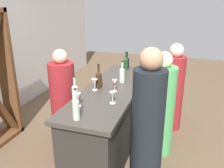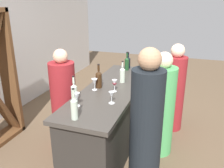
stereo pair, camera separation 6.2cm
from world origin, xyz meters
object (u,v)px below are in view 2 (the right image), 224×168
object	(u,v)px
person_center_guest	(174,91)
person_server_behind	(64,102)
wine_bottle_center_amber_brown	(99,79)
wine_bottle_second_right_clear_pale	(122,74)
wine_glass_near_left	(112,95)
wine_bottle_rightmost_olive_green	(127,63)
wine_bottle_leftmost_clear_pale	(74,108)
wine_bottle_far_right_near_black	(128,62)
wine_glass_near_right	(77,97)
person_left_guest	(146,130)
person_right_guest	(161,109)
wine_bottle_second_left_clear_pale	(74,92)
wine_glass_far_left	(94,82)

from	to	relation	value
person_center_guest	person_server_behind	xyz separation A→B (m)	(-0.92, 1.47, -0.01)
wine_bottle_center_amber_brown	wine_bottle_second_right_clear_pale	world-z (taller)	wine_bottle_center_amber_brown
wine_bottle_center_amber_brown	person_server_behind	xyz separation A→B (m)	(-0.03, 0.54, -0.40)
wine_glass_near_left	person_center_guest	size ratio (longest dim) A/B	0.10
wine_bottle_center_amber_brown	wine_bottle_rightmost_olive_green	bearing A→B (deg)	-7.98
wine_bottle_leftmost_clear_pale	wine_bottle_second_right_clear_pale	world-z (taller)	wine_bottle_leftmost_clear_pale
wine_bottle_far_right_near_black	wine_glass_near_right	world-z (taller)	wine_bottle_far_right_near_black
wine_glass_near_right	wine_glass_near_left	bearing A→B (deg)	-60.10
wine_glass_near_left	person_center_guest	world-z (taller)	person_center_guest
person_left_guest	wine_glass_near_left	bearing A→B (deg)	-16.38
wine_bottle_leftmost_clear_pale	person_left_guest	distance (m)	0.78
wine_bottle_second_right_clear_pale	wine_glass_near_left	xyz separation A→B (m)	(-0.73, -0.09, -0.02)
wine_bottle_center_amber_brown	wine_bottle_far_right_near_black	distance (m)	1.04
wine_bottle_rightmost_olive_green	person_server_behind	xyz separation A→B (m)	(-0.95, 0.67, -0.39)
wine_glass_near_right	person_right_guest	xyz separation A→B (m)	(0.79, -0.83, -0.37)
wine_glass_near_left	person_right_guest	xyz separation A→B (m)	(0.59, -0.49, -0.37)
wine_bottle_far_right_near_black	wine_glass_near_right	distance (m)	1.65
wine_bottle_leftmost_clear_pale	wine_bottle_center_amber_brown	bearing A→B (deg)	6.59
wine_bottle_leftmost_clear_pale	wine_bottle_second_right_clear_pale	distance (m)	1.21
wine_bottle_second_left_clear_pale	wine_glass_near_left	xyz separation A→B (m)	(0.11, -0.41, -0.02)
wine_bottle_rightmost_olive_green	person_left_guest	world-z (taller)	person_left_guest
wine_bottle_second_right_clear_pale	person_center_guest	world-z (taller)	person_center_guest
person_center_guest	wine_bottle_far_right_near_black	bearing A→B (deg)	1.33
wine_glass_far_left	person_server_behind	xyz separation A→B (m)	(0.07, 0.52, -0.38)
wine_bottle_rightmost_olive_green	person_center_guest	world-z (taller)	person_center_guest
wine_bottle_center_amber_brown	wine_bottle_leftmost_clear_pale	bearing A→B (deg)	-173.41
wine_bottle_second_left_clear_pale	person_left_guest	distance (m)	0.90
wine_glass_far_left	wine_bottle_far_right_near_black	bearing A→B (deg)	-6.99
wine_bottle_rightmost_olive_green	wine_glass_near_left	bearing A→B (deg)	-171.61
wine_glass_far_left	person_center_guest	world-z (taller)	person_center_guest
wine_bottle_far_right_near_black	person_server_behind	distance (m)	1.30
wine_bottle_leftmost_clear_pale	wine_bottle_second_left_clear_pale	size ratio (longest dim) A/B	1.03
wine_glass_far_left	person_server_behind	size ratio (longest dim) A/B	0.11
wine_bottle_second_right_clear_pale	person_right_guest	distance (m)	0.71
wine_glass_near_left	person_center_guest	distance (m)	1.49
wine_bottle_center_amber_brown	wine_glass_near_left	bearing A→B (deg)	-142.24
person_left_guest	person_right_guest	world-z (taller)	person_left_guest
person_center_guest	wine_bottle_leftmost_clear_pale	bearing A→B (deg)	76.58
wine_bottle_leftmost_clear_pale	wine_bottle_second_left_clear_pale	xyz separation A→B (m)	(0.36, 0.19, -0.00)
wine_glass_near_right	wine_glass_far_left	world-z (taller)	wine_glass_near_right
person_right_guest	wine_glass_far_left	bearing A→B (deg)	13.11
wine_glass_far_left	person_center_guest	xyz separation A→B (m)	(0.99, -0.95, -0.38)
wine_bottle_far_right_near_black	person_center_guest	bearing A→B (deg)	-99.97
wine_glass_near_right	person_left_guest	xyz separation A→B (m)	(0.01, -0.78, -0.27)
wine_glass_far_left	person_right_guest	size ratio (longest dim) A/B	0.11
wine_bottle_rightmost_olive_green	person_left_guest	bearing A→B (deg)	-157.21
wine_bottle_second_left_clear_pale	wine_bottle_center_amber_brown	xyz separation A→B (m)	(0.53, -0.09, 0.00)
person_server_behind	person_center_guest	bearing A→B (deg)	30.94
wine_glass_near_left	wine_bottle_second_left_clear_pale	bearing A→B (deg)	105.18
wine_bottle_center_amber_brown	person_center_guest	xyz separation A→B (m)	(0.89, -0.92, -0.39)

